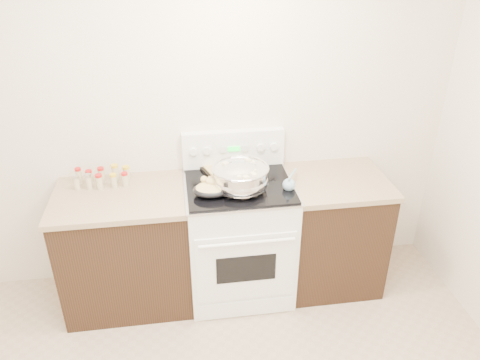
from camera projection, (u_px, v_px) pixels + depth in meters
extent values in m
cube|color=silver|center=(184.00, 114.00, 3.37)|extent=(4.00, 0.05, 2.70)
cube|color=black|center=(128.00, 251.00, 3.45)|extent=(0.90, 0.64, 0.88)
cube|color=brown|center=(120.00, 197.00, 3.23)|extent=(0.93, 0.67, 0.04)
cube|color=black|center=(331.00, 233.00, 3.65)|extent=(0.70, 0.64, 0.88)
cube|color=brown|center=(337.00, 181.00, 3.43)|extent=(0.73, 0.67, 0.04)
cube|color=white|center=(239.00, 239.00, 3.53)|extent=(0.76, 0.66, 0.92)
cube|color=white|center=(246.00, 268.00, 3.25)|extent=(0.70, 0.01, 0.55)
cube|color=black|center=(246.00, 269.00, 3.24)|extent=(0.42, 0.01, 0.22)
cylinder|color=white|center=(247.00, 243.00, 3.09)|extent=(0.65, 0.02, 0.02)
cube|color=white|center=(246.00, 308.00, 3.43)|extent=(0.70, 0.01, 0.14)
cube|color=silver|center=(239.00, 186.00, 3.31)|extent=(0.78, 0.68, 0.01)
cube|color=black|center=(239.00, 184.00, 3.31)|extent=(0.74, 0.64, 0.01)
cube|color=white|center=(233.00, 148.00, 3.49)|extent=(0.76, 0.07, 0.28)
cylinder|color=white|center=(193.00, 152.00, 3.41)|extent=(0.06, 0.02, 0.06)
cylinder|color=white|center=(207.00, 151.00, 3.42)|extent=(0.06, 0.02, 0.06)
cylinder|color=white|center=(261.00, 148.00, 3.47)|extent=(0.06, 0.02, 0.06)
cylinder|color=white|center=(274.00, 147.00, 3.48)|extent=(0.06, 0.02, 0.06)
cube|color=#19E533|center=(234.00, 149.00, 3.45)|extent=(0.09, 0.00, 0.04)
cube|color=silver|center=(223.00, 150.00, 3.44)|extent=(0.05, 0.00, 0.05)
cube|color=silver|center=(245.00, 148.00, 3.46)|extent=(0.05, 0.00, 0.05)
ellipsoid|color=silver|center=(240.00, 180.00, 3.19)|extent=(0.44, 0.44, 0.23)
cylinder|color=silver|center=(240.00, 189.00, 3.22)|extent=(0.21, 0.21, 0.01)
torus|color=silver|center=(240.00, 168.00, 3.15)|extent=(0.39, 0.39, 0.02)
cylinder|color=silver|center=(240.00, 177.00, 3.18)|extent=(0.37, 0.37, 0.13)
cylinder|color=brown|center=(240.00, 170.00, 3.15)|extent=(0.34, 0.34, 0.00)
cube|color=beige|center=(254.00, 176.00, 3.06)|extent=(0.04, 0.04, 0.03)
cube|color=beige|center=(239.00, 177.00, 3.04)|extent=(0.03, 0.03, 0.02)
cube|color=beige|center=(236.00, 168.00, 3.16)|extent=(0.04, 0.04, 0.03)
cube|color=beige|center=(246.00, 178.00, 3.03)|extent=(0.05, 0.05, 0.03)
cube|color=beige|center=(248.00, 161.00, 3.26)|extent=(0.04, 0.04, 0.03)
cube|color=beige|center=(225.00, 165.00, 3.20)|extent=(0.05, 0.05, 0.03)
cube|color=beige|center=(253.00, 163.00, 3.23)|extent=(0.03, 0.03, 0.02)
cube|color=beige|center=(250.00, 170.00, 3.14)|extent=(0.03, 0.03, 0.02)
cube|color=beige|center=(254.00, 171.00, 3.12)|extent=(0.03, 0.03, 0.02)
cube|color=beige|center=(253.00, 174.00, 3.08)|extent=(0.04, 0.04, 0.02)
ellipsoid|color=black|center=(214.00, 189.00, 3.16)|extent=(0.33, 0.25, 0.08)
ellipsoid|color=tan|center=(214.00, 187.00, 3.15)|extent=(0.29, 0.23, 0.06)
sphere|color=tan|center=(224.00, 186.00, 3.09)|extent=(0.04, 0.04, 0.04)
sphere|color=tan|center=(204.00, 179.00, 3.17)|extent=(0.05, 0.05, 0.05)
sphere|color=tan|center=(226.00, 179.00, 3.19)|extent=(0.05, 0.05, 0.05)
sphere|color=tan|center=(209.00, 182.00, 3.15)|extent=(0.05, 0.05, 0.05)
sphere|color=tan|center=(211.00, 180.00, 3.18)|extent=(0.05, 0.05, 0.05)
sphere|color=tan|center=(224.00, 179.00, 3.18)|extent=(0.05, 0.05, 0.05)
sphere|color=tan|center=(212.00, 182.00, 3.14)|extent=(0.05, 0.05, 0.05)
sphere|color=tan|center=(212.00, 179.00, 3.19)|extent=(0.05, 0.05, 0.05)
cube|color=black|center=(229.00, 166.00, 3.52)|extent=(0.49, 0.41, 0.02)
cube|color=tan|center=(229.00, 165.00, 3.52)|extent=(0.44, 0.36, 0.02)
sphere|color=tan|center=(234.00, 164.00, 3.50)|extent=(0.04, 0.04, 0.04)
sphere|color=tan|center=(217.00, 160.00, 3.55)|extent=(0.03, 0.03, 0.03)
sphere|color=tan|center=(216.00, 162.00, 3.52)|extent=(0.04, 0.04, 0.04)
sphere|color=tan|center=(229.00, 162.00, 3.53)|extent=(0.03, 0.03, 0.03)
sphere|color=tan|center=(220.00, 167.00, 3.45)|extent=(0.04, 0.04, 0.04)
sphere|color=tan|center=(224.00, 167.00, 3.46)|extent=(0.04, 0.04, 0.04)
sphere|color=tan|center=(241.00, 158.00, 3.58)|extent=(0.04, 0.04, 0.04)
sphere|color=tan|center=(239.00, 160.00, 3.57)|extent=(0.05, 0.05, 0.05)
sphere|color=tan|center=(214.00, 162.00, 3.53)|extent=(0.03, 0.03, 0.03)
sphere|color=tan|center=(240.00, 158.00, 3.58)|extent=(0.03, 0.03, 0.03)
cylinder|color=tan|center=(219.00, 180.00, 3.33)|extent=(0.04, 0.23, 0.01)
sphere|color=tan|center=(219.00, 187.00, 3.23)|extent=(0.04, 0.04, 0.04)
sphere|color=#7EA5BD|center=(289.00, 185.00, 3.22)|extent=(0.09, 0.09, 0.09)
cylinder|color=#7EA5BD|center=(292.00, 174.00, 3.30)|extent=(0.14, 0.27, 0.08)
cylinder|color=#BFB28C|center=(79.00, 177.00, 3.33)|extent=(0.04, 0.04, 0.10)
cylinder|color=#B21414|center=(78.00, 169.00, 3.31)|extent=(0.04, 0.04, 0.02)
cylinder|color=#BFB28C|center=(89.00, 178.00, 3.33)|extent=(0.04, 0.04, 0.09)
cylinder|color=#B21414|center=(88.00, 172.00, 3.31)|extent=(0.05, 0.05, 0.02)
cylinder|color=#BFB28C|center=(102.00, 176.00, 3.35)|extent=(0.04, 0.04, 0.10)
cylinder|color=#B21414|center=(100.00, 169.00, 3.32)|extent=(0.05, 0.05, 0.02)
cylinder|color=#BFB28C|center=(115.00, 174.00, 3.36)|extent=(0.05, 0.05, 0.11)
cylinder|color=gold|center=(114.00, 166.00, 3.32)|extent=(0.05, 0.05, 0.02)
cylinder|color=#BFB28C|center=(127.00, 175.00, 3.36)|extent=(0.05, 0.05, 0.10)
cylinder|color=gold|center=(126.00, 167.00, 3.34)|extent=(0.05, 0.05, 0.02)
cylinder|color=#BFB28C|center=(77.00, 184.00, 3.25)|extent=(0.04, 0.04, 0.09)
cylinder|color=#B2B2B7|center=(75.00, 177.00, 3.23)|extent=(0.04, 0.04, 0.02)
cylinder|color=#BFB28C|center=(89.00, 183.00, 3.26)|extent=(0.04, 0.04, 0.10)
cylinder|color=#B2B2B7|center=(88.00, 175.00, 3.24)|extent=(0.04, 0.04, 0.02)
cylinder|color=#BFB28C|center=(100.00, 183.00, 3.26)|extent=(0.04, 0.04, 0.10)
cylinder|color=#B21414|center=(98.00, 176.00, 3.24)|extent=(0.05, 0.05, 0.02)
cylinder|color=#BFB28C|center=(114.00, 182.00, 3.29)|extent=(0.04, 0.04, 0.09)
cylinder|color=gold|center=(113.00, 175.00, 3.26)|extent=(0.05, 0.05, 0.02)
cylinder|color=#BFB28C|center=(125.00, 181.00, 3.30)|extent=(0.04, 0.04, 0.09)
cylinder|color=#B21414|center=(124.00, 174.00, 3.27)|extent=(0.04, 0.04, 0.02)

